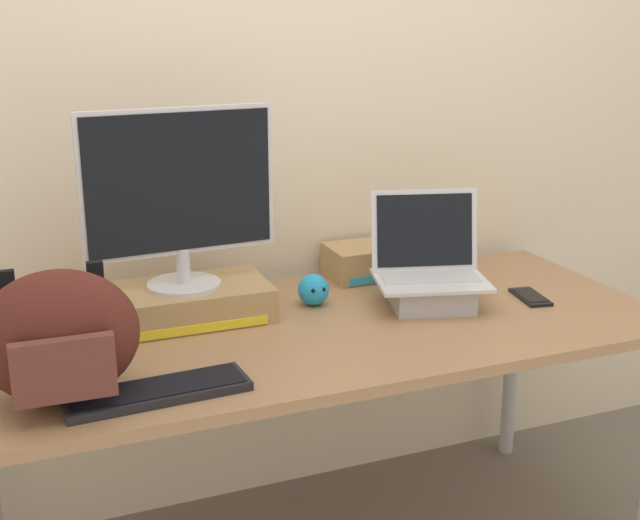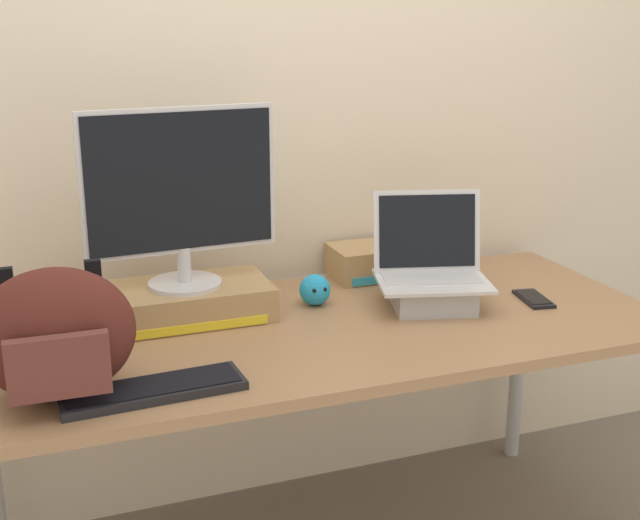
% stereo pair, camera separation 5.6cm
% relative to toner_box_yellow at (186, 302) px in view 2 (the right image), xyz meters
% --- Properties ---
extents(back_wall, '(7.00, 0.10, 2.60)m').
position_rel_toner_box_yellow_xyz_m(back_wall, '(0.33, 0.33, 0.51)').
color(back_wall, beige).
rests_on(back_wall, ground).
extents(desk, '(1.87, 0.81, 0.75)m').
position_rel_toner_box_yellow_xyz_m(desk, '(0.33, -0.17, -0.11)').
color(desk, '#99704C').
rests_on(desk, ground).
extents(toner_box_yellow, '(0.45, 0.25, 0.09)m').
position_rel_toner_box_yellow_xyz_m(toner_box_yellow, '(0.00, 0.00, 0.00)').
color(toner_box_yellow, '#A88456').
rests_on(toner_box_yellow, desk).
extents(desktop_monitor, '(0.52, 0.20, 0.48)m').
position_rel_toner_box_yellow_xyz_m(desktop_monitor, '(0.00, -0.00, 0.30)').
color(desktop_monitor, silver).
rests_on(desktop_monitor, toner_box_yellow).
extents(open_laptop, '(0.36, 0.31, 0.31)m').
position_rel_toner_box_yellow_xyz_m(open_laptop, '(0.67, -0.14, 0.02)').
color(open_laptop, '#ADADB2').
rests_on(open_laptop, desk).
extents(external_keyboard, '(0.41, 0.15, 0.02)m').
position_rel_toner_box_yellow_xyz_m(external_keyboard, '(-0.17, -0.44, -0.04)').
color(external_keyboard, black).
rests_on(external_keyboard, desk).
extents(messenger_backpack, '(0.34, 0.25, 0.29)m').
position_rel_toner_box_yellow_xyz_m(messenger_backpack, '(-0.36, -0.39, 0.10)').
color(messenger_backpack, '#4C1E19').
rests_on(messenger_backpack, desk).
extents(cell_phone, '(0.09, 0.16, 0.01)m').
position_rel_toner_box_yellow_xyz_m(cell_phone, '(0.97, -0.21, -0.04)').
color(cell_phone, black).
rests_on(cell_phone, desk).
extents(plush_toy, '(0.09, 0.09, 0.09)m').
position_rel_toner_box_yellow_xyz_m(plush_toy, '(0.37, -0.02, -0.00)').
color(plush_toy, '#2393CC').
rests_on(plush_toy, desk).
extents(toner_box_cyan, '(0.32, 0.18, 0.10)m').
position_rel_toner_box_yellow_xyz_m(toner_box_cyan, '(0.66, 0.17, 0.00)').
color(toner_box_cyan, '#A88456').
rests_on(toner_box_cyan, desk).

